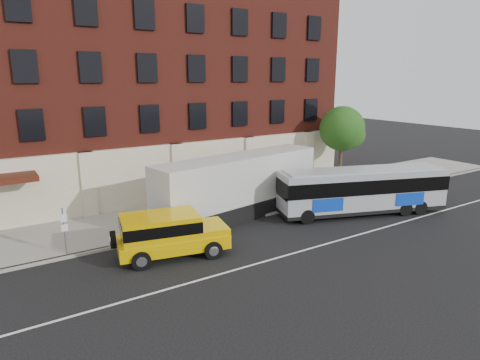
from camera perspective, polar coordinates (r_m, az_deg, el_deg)
ground at (r=20.46m, az=5.70°, el=-11.06°), size 120.00×120.00×0.00m
sidewalk at (r=27.54m, az=-5.99°, el=-4.26°), size 60.00×6.00×0.15m
kerb at (r=25.04m, az=-2.87°, el=-6.07°), size 60.00×0.25×0.15m
lane_line at (r=20.81m, az=4.84°, el=-10.57°), size 60.00×0.12×0.01m
building at (r=33.49m, az=-12.60°, el=11.78°), size 30.00×12.10×15.00m
sign_pole at (r=22.03m, az=-22.77°, el=-6.19°), size 0.30×0.20×2.50m
street_tree at (r=35.01m, az=13.76°, el=6.57°), size 3.60×3.60×6.20m
city_bus at (r=27.83m, az=16.33°, el=-1.20°), size 11.01×5.79×2.97m
yellow_suv at (r=20.86m, az=-9.83°, el=-7.02°), size 5.79×3.32×2.15m
shipping_container at (r=26.12m, az=-0.11°, el=-0.95°), size 11.92×4.37×3.90m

